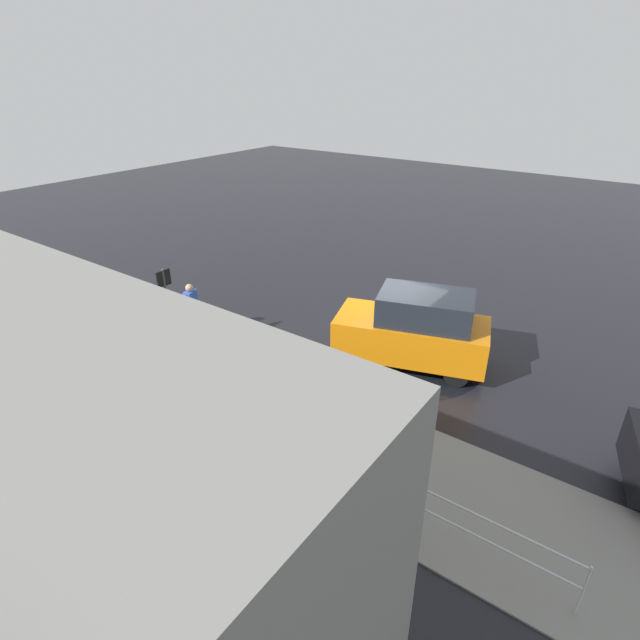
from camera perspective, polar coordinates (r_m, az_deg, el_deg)
name	(u,v)px	position (r m, az deg, el deg)	size (l,w,h in m)	color
ground_plane	(384,347)	(14.36, 7.29, -3.06)	(60.00, 60.00, 0.00)	black
kerb_strip	(292,422)	(11.42, -3.27, -11.52)	(24.00, 3.20, 0.04)	slate
moving_hatchback	(415,329)	(13.21, 10.76, -1.05)	(4.23, 2.81, 2.06)	orange
fire_hydrant	(225,330)	(14.56, -10.83, -1.09)	(0.42, 0.31, 0.80)	gold
pedestrian	(191,305)	(14.94, -14.48, 1.63)	(0.31, 0.56, 1.62)	blue
metal_railing	(328,454)	(9.51, 0.89, -15.11)	(8.79, 0.04, 1.05)	#B7BABF
sign_post	(167,298)	(14.05, -17.14, 2.42)	(0.07, 0.44, 2.40)	#4C4C51
puddle_patch	(407,356)	(13.98, 9.91, -4.13)	(4.20, 4.20, 0.01)	black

